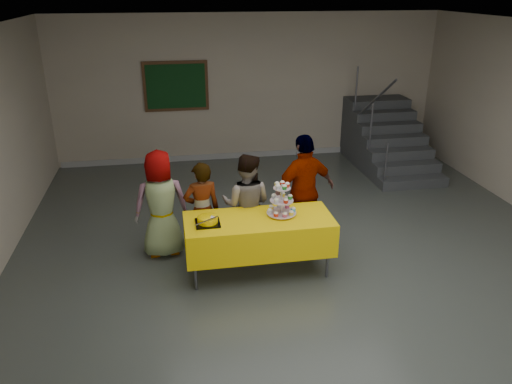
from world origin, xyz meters
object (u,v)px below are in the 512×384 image
schoolchild_b (202,211)px  staircase (384,140)px  schoolchild_a (161,204)px  noticeboard (176,86)px  bake_table (259,234)px  cupcake_stand (282,202)px  bear_cake (208,219)px  schoolchild_c (247,205)px  schoolchild_d (304,191)px

schoolchild_b → staircase: 5.19m
schoolchild_a → noticeboard: (0.37, 3.93, 0.85)m
bake_table → cupcake_stand: 0.50m
cupcake_stand → noticeboard: 4.76m
bear_cake → schoolchild_b: size_ratio=0.26×
cupcake_stand → noticeboard: size_ratio=0.34×
schoolchild_b → staircase: staircase is taller
schoolchild_a → noticeboard: 4.04m
schoolchild_a → schoolchild_c: (1.15, -0.15, -0.03)m
bake_table → schoolchild_d: (0.76, 0.64, 0.27)m
schoolchild_b → schoolchild_d: 1.45m
bake_table → schoolchild_d: bearing=40.0°
cupcake_stand → schoolchild_d: (0.46, 0.58, -0.12)m
schoolchild_a → schoolchild_b: 0.57m
schoolchild_a → schoolchild_b: (0.54, -0.16, -0.07)m
schoolchild_a → bake_table: bearing=145.0°
cupcake_stand → staircase: (3.06, 3.74, -0.46)m
schoolchild_d → bear_cake: bearing=8.5°
schoolchild_b → noticeboard: noticeboard is taller
bear_cake → schoolchild_c: (0.58, 0.59, -0.11)m
bake_table → schoolchild_a: 1.42m
schoolchild_d → staircase: 4.10m
bake_table → schoolchild_c: bearing=97.1°
bake_table → staircase: staircase is taller
noticeboard → schoolchild_c: bearing=-79.2°
schoolchild_a → schoolchild_c: bearing=167.5°
bake_table → cupcake_stand: cupcake_stand is taller
schoolchild_a → schoolchild_c: 1.16m
cupcake_stand → bear_cake: cupcake_stand is taller
noticeboard → schoolchild_d: bearing=-68.0°
noticeboard → staircase: bearing=-11.2°
schoolchild_c → schoolchild_d: bearing=-153.4°
schoolchild_a → schoolchild_d: schoolchild_d is taller
noticeboard → cupcake_stand: bearing=-75.8°
bear_cake → schoolchild_d: (1.41, 0.68, -0.01)m
bear_cake → schoolchild_c: size_ratio=0.25×
schoolchild_b → schoolchild_c: size_ratio=0.95×
bake_table → bear_cake: 0.70m
schoolchild_c → noticeboard: noticeboard is taller
cupcake_stand → staircase: 4.85m
cupcake_stand → schoolchild_a: bearing=157.0°
bake_table → noticeboard: size_ratio=1.45×
schoolchild_c → staircase: staircase is taller
staircase → noticeboard: 4.44m
schoolchild_b → staircase: size_ratio=0.57×
cupcake_stand → schoolchild_d: schoolchild_d is taller
noticeboard → bear_cake: bearing=-87.5°
schoolchild_a → staircase: 5.53m
schoolchild_b → schoolchild_d: size_ratio=0.83×
bake_table → staircase: 5.07m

